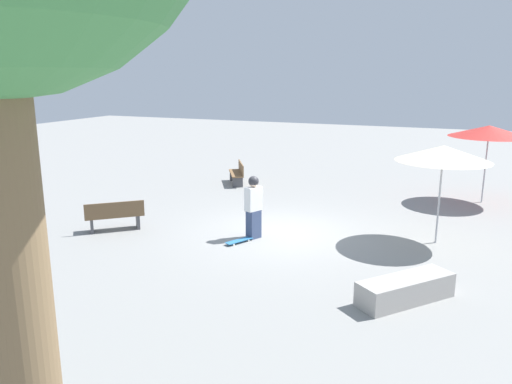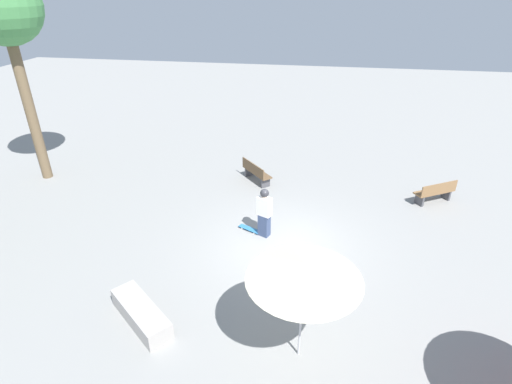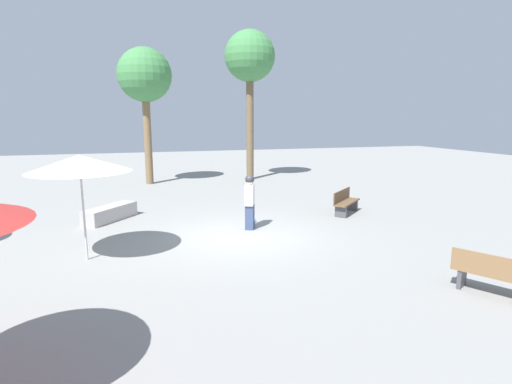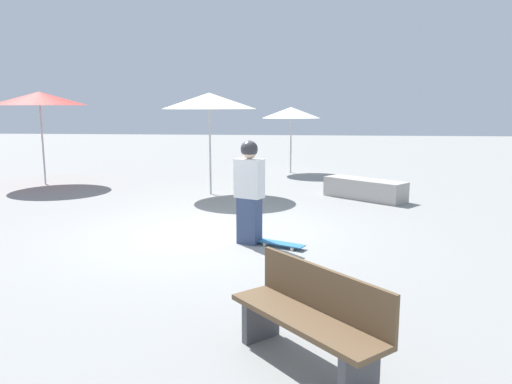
# 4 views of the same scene
# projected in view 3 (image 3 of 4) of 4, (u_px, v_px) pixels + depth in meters

# --- Properties ---
(ground_plane) EXTENTS (60.00, 60.00, 0.00)m
(ground_plane) POSITION_uv_depth(u_px,v_px,m) (240.00, 236.00, 11.56)
(ground_plane) COLOR gray
(skater_main) EXTENTS (0.51, 0.41, 1.69)m
(skater_main) POSITION_uv_depth(u_px,v_px,m) (250.00, 200.00, 12.18)
(skater_main) COLOR #38476B
(skater_main) RESTS_ON ground_plane
(skateboard) EXTENTS (0.81, 0.53, 0.07)m
(skateboard) POSITION_uv_depth(u_px,v_px,m) (251.00, 222.00, 12.88)
(skateboard) COLOR teal
(skateboard) RESTS_ON ground_plane
(concrete_ledge) EXTENTS (1.95, 1.76, 0.48)m
(concrete_ledge) POSITION_uv_depth(u_px,v_px,m) (110.00, 213.00, 13.34)
(concrete_ledge) COLOR #A8A39E
(concrete_ledge) RESTS_ON ground_plane
(bench_near) EXTENTS (1.60, 1.19, 0.85)m
(bench_near) POSITION_uv_depth(u_px,v_px,m) (497.00, 276.00, 7.60)
(bench_near) COLOR #47474C
(bench_near) RESTS_ON ground_plane
(bench_far) EXTENTS (1.39, 1.49, 0.85)m
(bench_far) POSITION_uv_depth(u_px,v_px,m) (345.00, 202.00, 14.22)
(bench_far) COLOR #47474C
(bench_far) RESTS_ON ground_plane
(shade_umbrella_cream) EXTENTS (2.36, 2.36, 2.55)m
(shade_umbrella_cream) POSITION_uv_depth(u_px,v_px,m) (80.00, 163.00, 9.25)
(shade_umbrella_cream) COLOR #B7B7BC
(shade_umbrella_cream) RESTS_ON ground_plane
(palm_tree_center_right) EXTENTS (2.67, 2.67, 6.80)m
(palm_tree_center_right) POSITION_uv_depth(u_px,v_px,m) (145.00, 77.00, 19.76)
(palm_tree_center_right) COLOR brown
(palm_tree_center_right) RESTS_ON ground_plane
(palm_tree_center_left) EXTENTS (2.68, 2.68, 7.93)m
(palm_tree_center_left) POSITION_uv_depth(u_px,v_px,m) (250.00, 59.00, 21.08)
(palm_tree_center_left) COLOR brown
(palm_tree_center_left) RESTS_ON ground_plane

